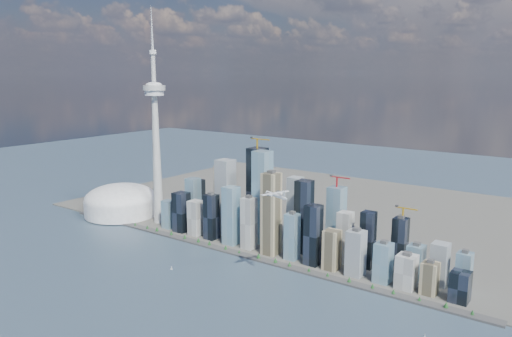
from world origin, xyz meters
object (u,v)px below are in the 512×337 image
Objects in this scene: needle_tower at (156,135)px; sailboat_east at (425,337)px; sailboat_west at (171,268)px; airplane at (276,195)px; dome_stadium at (121,202)px.

sailboat_east is (758.69, -175.62, -232.42)m from needle_tower.
airplane is at bearing 3.84° from sailboat_west.
needle_tower is at bearing -176.25° from sailboat_east.
needle_tower is 2.75× the size of dome_stadium.
airplane reaches higher than sailboat_west.
sailboat_east is at bearing 19.16° from airplane.
airplane is (487.01, -172.18, -53.59)m from needle_tower.
needle_tower is 51.73× the size of sailboat_east.
needle_tower is 404.04m from sailboat_west.
airplane is 293.61m from sailboat_west.
sailboat_west is 0.85× the size of sailboat_east.
airplane is at bearing -19.47° from needle_tower.
needle_tower is 241.40m from dome_stadium.
dome_stadium is 22.09× the size of sailboat_west.
sailboat_west is (-229.85, -34.85, -179.34)m from airplane.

